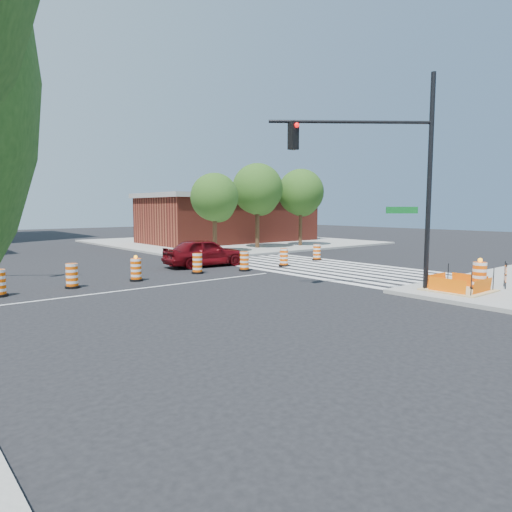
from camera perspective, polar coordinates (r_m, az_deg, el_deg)
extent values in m
plane|color=black|center=(19.39, -14.63, -4.01)|extent=(120.00, 120.00, 0.00)
cube|color=gray|center=(44.01, -3.30, 1.78)|extent=(22.00, 22.00, 0.15)
cube|color=silver|center=(23.71, 2.70, -2.00)|extent=(0.45, 13.50, 0.01)
cube|color=silver|center=(24.32, 4.27, -1.81)|extent=(0.45, 13.50, 0.01)
cube|color=silver|center=(24.95, 5.76, -1.62)|extent=(0.45, 13.50, 0.01)
cube|color=silver|center=(25.59, 7.18, -1.45)|extent=(0.45, 13.50, 0.01)
cube|color=silver|center=(26.25, 8.52, -1.28)|extent=(0.45, 13.50, 0.01)
cube|color=silver|center=(26.92, 9.80, -1.12)|extent=(0.45, 13.50, 0.01)
cube|color=silver|center=(27.61, 11.01, -0.97)|extent=(0.45, 13.50, 0.01)
cube|color=silver|center=(28.31, 12.17, -0.82)|extent=(0.45, 13.50, 0.01)
cube|color=silver|center=(19.39, -14.63, -3.99)|extent=(14.00, 0.12, 0.01)
cube|color=tan|center=(19.22, 23.97, -3.89)|extent=(2.20, 2.20, 0.05)
cube|color=#FF6405|center=(18.81, 26.46, -3.43)|extent=(1.44, 0.02, 0.55)
cube|color=#FF6405|center=(19.59, 21.64, -2.87)|extent=(1.44, 0.02, 0.55)
cube|color=#FF6405|center=(18.39, 22.75, -3.47)|extent=(0.02, 1.44, 0.55)
cube|color=#FF6405|center=(19.99, 25.15, -2.85)|extent=(0.02, 1.44, 0.55)
cylinder|color=black|center=(17.97, 25.32, -3.23)|extent=(0.04, 0.04, 0.90)
cylinder|color=black|center=(19.60, 27.55, -2.61)|extent=(0.04, 0.04, 0.90)
cylinder|color=black|center=(18.79, 20.34, -2.65)|extent=(0.04, 0.04, 0.90)
cylinder|color=black|center=(20.36, 22.88, -2.11)|extent=(0.04, 0.04, 0.90)
cube|color=maroon|center=(43.90, -3.32, 4.42)|extent=(16.00, 8.00, 4.20)
cube|color=gray|center=(43.90, -3.34, 7.42)|extent=(16.50, 8.50, 0.40)
imported|color=#57070C|center=(26.05, -6.45, 0.45)|extent=(4.85, 2.30, 1.60)
cylinder|color=black|center=(18.83, 20.85, 8.51)|extent=(0.18, 0.18, 8.21)
cylinder|color=black|center=(18.12, 11.76, 16.08)|extent=(4.96, 3.85, 0.12)
cube|color=black|center=(17.66, 4.69, 14.77)|extent=(0.33, 0.29, 1.03)
sphere|color=#FF0C0C|center=(17.59, 5.12, 15.98)|extent=(0.18, 0.18, 0.18)
cube|color=#0C591E|center=(18.43, 17.78, 5.49)|extent=(1.00, 0.78, 0.26)
cylinder|color=black|center=(19.64, 26.07, -3.70)|extent=(0.64, 0.64, 0.11)
cylinder|color=#F95505|center=(19.56, 26.15, -2.17)|extent=(0.51, 0.51, 1.01)
sphere|color=#FF990C|center=(19.49, 26.22, -0.47)|extent=(0.17, 0.17, 0.17)
cube|color=#F95505|center=(20.63, 28.75, -1.52)|extent=(0.81, 0.41, 0.29)
cube|color=#F95505|center=(20.67, 28.70, -2.42)|extent=(0.81, 0.41, 0.23)
cylinder|color=black|center=(20.27, 28.78, -2.23)|extent=(0.04, 0.04, 1.03)
cylinder|color=black|center=(21.04, 28.66, -1.94)|extent=(0.04, 0.04, 1.03)
cylinder|color=#382314|center=(32.68, -5.17, 3.37)|extent=(0.31, 0.31, 3.63)
sphere|color=#234A15|center=(32.66, -5.21, 7.35)|extent=(3.41, 3.41, 3.41)
sphere|color=#234A15|center=(33.16, -4.79, 6.35)|extent=(2.50, 2.50, 2.50)
sphere|color=#234A15|center=(32.27, -5.57, 6.76)|extent=(2.27, 2.27, 2.27)
cylinder|color=#382314|center=(36.49, 0.17, 4.19)|extent=(0.34, 0.34, 4.29)
sphere|color=#234A15|center=(36.50, 0.17, 8.40)|extent=(4.03, 4.03, 4.03)
sphere|color=#234A15|center=(37.06, 0.49, 7.33)|extent=(2.95, 2.95, 2.95)
sphere|color=#234A15|center=(36.06, -0.13, 7.79)|extent=(2.68, 2.68, 2.68)
cylinder|color=#382314|center=(38.92, 5.58, 4.15)|extent=(0.30, 0.30, 4.14)
sphere|color=#234A15|center=(38.93, 5.62, 7.96)|extent=(3.88, 3.88, 3.88)
sphere|color=#234A15|center=(39.43, 5.79, 6.99)|extent=(2.84, 2.84, 2.84)
sphere|color=#234A15|center=(38.52, 5.42, 7.41)|extent=(2.59, 2.59, 2.59)
cylinder|color=black|center=(19.67, -29.40, -4.30)|extent=(0.60, 0.60, 0.10)
cylinder|color=black|center=(20.43, -21.97, -3.60)|extent=(0.60, 0.60, 0.10)
cylinder|color=#F95505|center=(20.36, -22.02, -2.21)|extent=(0.48, 0.48, 0.95)
cylinder|color=black|center=(21.49, -14.73, -2.91)|extent=(0.60, 0.60, 0.10)
cylinder|color=#F95505|center=(21.42, -14.77, -1.58)|extent=(0.48, 0.48, 0.95)
sphere|color=#FF990C|center=(21.35, -14.81, -0.12)|extent=(0.16, 0.16, 0.16)
cylinder|color=black|center=(23.34, -7.33, -2.06)|extent=(0.60, 0.60, 0.10)
cylinder|color=#F95505|center=(23.27, -7.34, -0.84)|extent=(0.48, 0.48, 0.95)
cylinder|color=black|center=(24.12, -1.46, -1.75)|extent=(0.60, 0.60, 0.10)
cylinder|color=#F95505|center=(24.06, -1.46, -0.57)|extent=(0.48, 0.48, 0.95)
cylinder|color=black|center=(26.02, 3.49, -1.19)|extent=(0.60, 0.60, 0.10)
cylinder|color=#F95505|center=(25.96, 3.50, -0.10)|extent=(0.48, 0.48, 0.95)
cylinder|color=black|center=(29.20, 7.61, -0.45)|extent=(0.60, 0.60, 0.10)
cylinder|color=#F95505|center=(29.15, 7.62, 0.53)|extent=(0.48, 0.48, 0.95)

